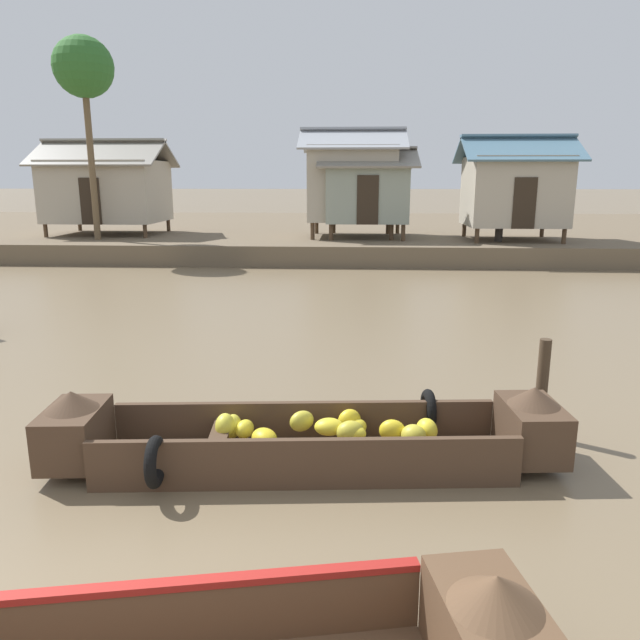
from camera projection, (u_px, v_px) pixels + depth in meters
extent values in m
plane|color=#726047|center=(286.00, 327.00, 12.72)|extent=(300.00, 300.00, 0.00)
cube|color=brown|center=(326.00, 232.00, 30.59)|extent=(160.00, 20.00, 0.75)
cube|color=#473323|center=(305.00, 460.00, 6.62)|extent=(4.48, 1.45, 0.12)
cube|color=#473323|center=(305.00, 419.00, 7.06)|extent=(4.40, 0.43, 0.42)
cube|color=#473323|center=(305.00, 459.00, 6.06)|extent=(4.40, 0.43, 0.42)
cube|color=#473323|center=(531.00, 429.00, 6.60)|extent=(0.65, 0.98, 0.57)
cone|color=#473323|center=(534.00, 396.00, 6.51)|extent=(0.60, 0.60, 0.20)
cube|color=#473323|center=(75.00, 434.00, 6.48)|extent=(0.65, 0.98, 0.57)
cone|color=#473323|center=(71.00, 400.00, 6.39)|extent=(0.60, 0.60, 0.20)
cube|color=#473323|center=(219.00, 436.00, 6.53)|extent=(0.28, 1.00, 0.05)
torus|color=black|center=(428.00, 411.00, 7.20)|extent=(0.16, 0.53, 0.52)
torus|color=black|center=(155.00, 462.00, 5.90)|extent=(0.16, 0.53, 0.52)
ellipsoid|color=gold|center=(414.00, 435.00, 6.49)|extent=(0.33, 0.32, 0.24)
ellipsoid|color=yellow|center=(352.00, 432.00, 6.52)|extent=(0.38, 0.32, 0.18)
ellipsoid|color=yellow|center=(225.00, 426.00, 6.68)|extent=(0.22, 0.28, 0.28)
ellipsoid|color=yellow|center=(233.00, 426.00, 6.79)|extent=(0.22, 0.29, 0.27)
ellipsoid|color=gold|center=(350.00, 432.00, 6.51)|extent=(0.37, 0.33, 0.25)
ellipsoid|color=yellow|center=(349.00, 421.00, 6.84)|extent=(0.34, 0.30, 0.28)
ellipsoid|color=yellow|center=(264.00, 438.00, 6.46)|extent=(0.40, 0.41, 0.21)
ellipsoid|color=yellow|center=(356.00, 427.00, 6.79)|extent=(0.33, 0.33, 0.19)
ellipsoid|color=yellow|center=(427.00, 430.00, 6.62)|extent=(0.30, 0.34, 0.26)
ellipsoid|color=gold|center=(302.00, 421.00, 6.74)|extent=(0.35, 0.33, 0.24)
ellipsoid|color=yellow|center=(245.00, 429.00, 6.74)|extent=(0.26, 0.31, 0.21)
ellipsoid|color=yellow|center=(329.00, 427.00, 6.59)|extent=(0.34, 0.27, 0.19)
ellipsoid|color=yellow|center=(392.00, 431.00, 6.63)|extent=(0.31, 0.23, 0.26)
cube|color=brown|center=(31.00, 630.00, 3.77)|extent=(4.92, 1.01, 0.43)
cube|color=maroon|center=(27.00, 597.00, 3.71)|extent=(4.92, 1.02, 0.05)
cone|color=brown|center=(496.00, 591.00, 3.46)|extent=(0.65, 0.65, 0.20)
cylinder|color=#4C3826|center=(46.00, 231.00, 24.01)|extent=(0.16, 0.16, 0.53)
cylinder|color=#4C3826|center=(145.00, 231.00, 23.79)|extent=(0.16, 0.16, 0.53)
cylinder|color=#4C3826|center=(80.00, 225.00, 26.99)|extent=(0.16, 0.16, 0.53)
cylinder|color=#4C3826|center=(168.00, 225.00, 26.77)|extent=(0.16, 0.16, 0.53)
cube|color=#B2A893|center=(107.00, 191.00, 25.04)|extent=(4.45, 3.47, 2.48)
cube|color=#2D2319|center=(90.00, 201.00, 23.41)|extent=(0.80, 0.04, 1.80)
cube|color=gray|center=(96.00, 152.00, 23.84)|extent=(5.15, 2.22, 1.14)
cube|color=gray|center=(113.00, 154.00, 25.52)|extent=(5.15, 2.22, 1.14)
cylinder|color=#4C3826|center=(313.00, 231.00, 23.07)|extent=(0.16, 0.16, 0.66)
cylinder|color=#4C3826|center=(391.00, 232.00, 22.91)|extent=(0.16, 0.16, 0.66)
cylinder|color=#4C3826|center=(317.00, 226.00, 25.57)|extent=(0.16, 0.16, 0.66)
cylinder|color=#4C3826|center=(388.00, 226.00, 25.41)|extent=(0.16, 0.16, 0.66)
cube|color=#B2A893|center=(353.00, 184.00, 23.83)|extent=(3.42, 2.98, 2.87)
cube|color=#2D2319|center=(352.00, 199.00, 22.49)|extent=(0.80, 0.04, 1.80)
cube|color=#9399A0|center=(353.00, 138.00, 22.71)|extent=(4.12, 1.98, 0.91)
cube|color=#9399A0|center=(353.00, 140.00, 24.16)|extent=(4.12, 1.98, 0.91)
cylinder|color=#4C3826|center=(331.00, 232.00, 22.77)|extent=(0.16, 0.16, 0.62)
cylinder|color=#4C3826|center=(403.00, 233.00, 22.62)|extent=(0.16, 0.16, 0.62)
cylinder|color=#4C3826|center=(334.00, 226.00, 25.72)|extent=(0.16, 0.16, 0.62)
cylinder|color=#4C3826|center=(398.00, 226.00, 25.57)|extent=(0.16, 0.16, 0.62)
cube|color=gray|center=(367.00, 193.00, 23.84)|extent=(3.12, 3.44, 2.21)
cube|color=#2D2319|center=(368.00, 200.00, 22.20)|extent=(0.80, 0.04, 1.80)
cube|color=gray|center=(368.00, 157.00, 22.69)|extent=(3.82, 2.22, 0.85)
cube|color=gray|center=(367.00, 158.00, 24.36)|extent=(3.82, 2.22, 0.85)
cylinder|color=#4C3826|center=(477.00, 236.00, 21.83)|extent=(0.16, 0.16, 0.55)
cylinder|color=#4C3826|center=(564.00, 236.00, 21.66)|extent=(0.16, 0.16, 0.55)
cylinder|color=#4C3826|center=(464.00, 230.00, 24.38)|extent=(0.16, 0.16, 0.55)
cylinder|color=#4C3826|center=(542.00, 230.00, 24.21)|extent=(0.16, 0.16, 0.55)
cube|color=#B2A893|center=(514.00, 191.00, 22.66)|extent=(3.51, 3.02, 2.55)
cube|color=#2D2319|center=(525.00, 203.00, 21.26)|extent=(0.80, 0.04, 1.80)
cube|color=slate|center=(523.00, 148.00, 21.57)|extent=(4.21, 2.00, 1.03)
cube|color=slate|center=(512.00, 149.00, 23.03)|extent=(4.21, 2.00, 1.03)
cylinder|color=brown|center=(91.00, 161.00, 22.49)|extent=(0.24, 0.24, 5.84)
sphere|color=#2D6628|center=(83.00, 67.00, 21.72)|extent=(2.17, 2.17, 2.17)
cylinder|color=#332D28|center=(499.00, 231.00, 22.41)|extent=(0.28, 0.28, 0.75)
cylinder|color=brown|center=(500.00, 213.00, 22.25)|extent=(0.34, 0.34, 0.60)
sphere|color=#9E7556|center=(501.00, 202.00, 22.15)|extent=(0.22, 0.22, 0.22)
cone|color=tan|center=(501.00, 198.00, 22.13)|extent=(0.44, 0.44, 0.14)
cylinder|color=#423323|center=(542.00, 388.00, 7.25)|extent=(0.14, 0.14, 1.23)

